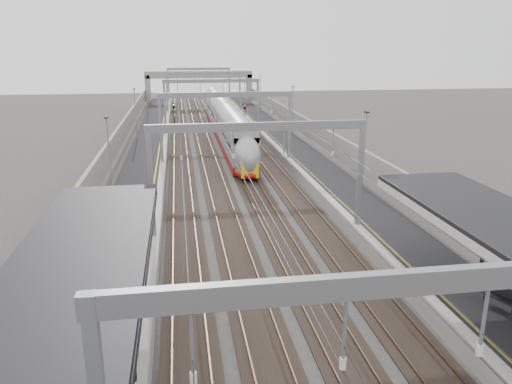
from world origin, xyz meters
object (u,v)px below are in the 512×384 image
object	(u,v)px
bench	(501,294)
signal_green	(174,110)
train	(226,126)
overbridge	(199,79)

from	to	relation	value
bench	signal_green	distance (m)	61.82
bench	signal_green	bearing A→B (deg)	103.09
train	bench	xyz separation A→B (m)	(7.30, -46.40, -0.41)
signal_green	train	bearing A→B (deg)	-64.11
overbridge	signal_green	xyz separation A→B (m)	(-5.20, -28.65, -2.89)
bench	signal_green	world-z (taller)	signal_green
train	signal_green	xyz separation A→B (m)	(-6.70, 13.80, 0.45)
train	signal_green	size ratio (longest dim) A/B	13.22
bench	train	bearing A→B (deg)	98.94
overbridge	bench	size ratio (longest dim) A/B	11.95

